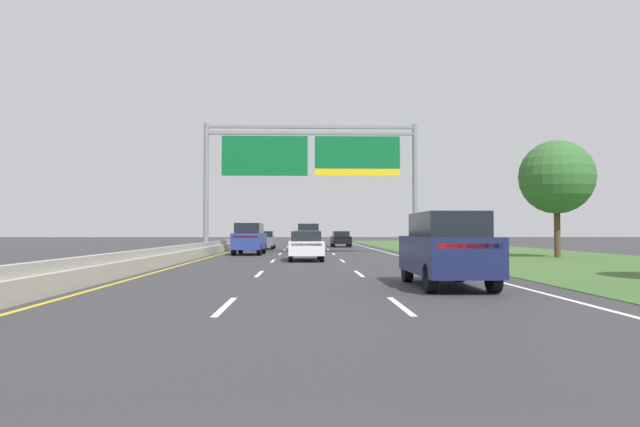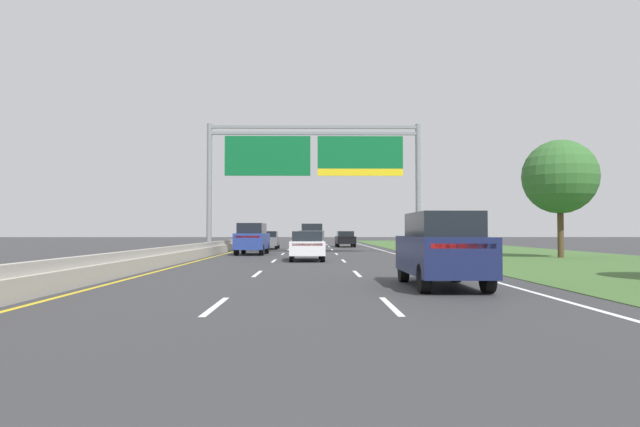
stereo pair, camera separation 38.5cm
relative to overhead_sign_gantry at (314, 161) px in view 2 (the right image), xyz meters
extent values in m
plane|color=#333335|center=(-0.30, -2.96, -6.49)|extent=(220.00, 220.00, 0.00)
cube|color=white|center=(-2.15, -27.46, -6.49)|extent=(0.14, 3.00, 0.01)
cube|color=white|center=(-2.15, -18.46, -6.49)|extent=(0.14, 3.00, 0.01)
cube|color=white|center=(-2.15, -9.46, -6.49)|extent=(0.14, 3.00, 0.01)
cube|color=white|center=(-2.15, -0.46, -6.49)|extent=(0.14, 3.00, 0.01)
cube|color=white|center=(-2.15, 8.54, -6.49)|extent=(0.14, 3.00, 0.01)
cube|color=white|center=(-2.15, 17.54, -6.49)|extent=(0.14, 3.00, 0.01)
cube|color=white|center=(-2.15, 26.54, -6.49)|extent=(0.14, 3.00, 0.01)
cube|color=white|center=(-2.15, 35.54, -6.49)|extent=(0.14, 3.00, 0.01)
cube|color=white|center=(-2.15, 44.54, -6.49)|extent=(0.14, 3.00, 0.01)
cube|color=white|center=(1.55, -27.46, -6.49)|extent=(0.14, 3.00, 0.01)
cube|color=white|center=(1.55, -18.46, -6.49)|extent=(0.14, 3.00, 0.01)
cube|color=white|center=(1.55, -9.46, -6.49)|extent=(0.14, 3.00, 0.01)
cube|color=white|center=(1.55, -0.46, -6.49)|extent=(0.14, 3.00, 0.01)
cube|color=white|center=(1.55, 8.54, -6.49)|extent=(0.14, 3.00, 0.01)
cube|color=white|center=(1.55, 17.54, -6.49)|extent=(0.14, 3.00, 0.01)
cube|color=white|center=(1.55, 26.54, -6.49)|extent=(0.14, 3.00, 0.01)
cube|color=white|center=(1.55, 35.54, -6.49)|extent=(0.14, 3.00, 0.01)
cube|color=white|center=(1.55, 44.54, -6.49)|extent=(0.14, 3.00, 0.01)
cube|color=white|center=(5.60, -2.96, -6.49)|extent=(0.16, 106.00, 0.01)
cube|color=gold|center=(-6.20, -2.96, -6.49)|extent=(0.16, 106.00, 0.01)
cube|color=#3D602D|center=(13.65, -2.96, -6.48)|extent=(14.00, 110.00, 0.02)
cube|color=#A8A399|center=(-6.90, -2.96, -6.22)|extent=(0.60, 110.00, 0.55)
cube|color=#A8A399|center=(-6.90, -2.96, -5.79)|extent=(0.25, 110.00, 0.30)
cylinder|color=gray|center=(-7.35, 0.09, -1.92)|extent=(0.36, 0.36, 9.15)
cylinder|color=gray|center=(7.35, 0.09, -1.92)|extent=(0.36, 0.36, 9.15)
cube|color=gray|center=(0.00, 0.09, 2.43)|extent=(14.70, 0.24, 0.20)
cube|color=gray|center=(0.00, 0.09, 1.98)|extent=(14.70, 0.24, 0.20)
cube|color=#0C602D|center=(-3.25, -0.09, 0.36)|extent=(6.00, 0.12, 2.80)
cube|color=#0C602D|center=(3.25, -0.09, 0.61)|extent=(6.00, 0.12, 2.30)
cube|color=yellow|center=(3.25, -0.09, -0.79)|extent=(6.00, 0.12, 0.50)
cube|color=#B2B5BA|center=(-0.14, 7.35, -5.57)|extent=(2.10, 5.44, 1.00)
cube|color=black|center=(-0.13, 8.20, -4.68)|extent=(1.76, 1.93, 0.78)
cube|color=#B21414|center=(-0.20, 4.69, -5.27)|extent=(1.68, 0.11, 0.12)
cube|color=#B2B5BA|center=(-0.18, 5.62, -4.97)|extent=(2.04, 1.98, 0.20)
cylinder|color=black|center=(-0.96, 9.20, -6.07)|extent=(0.32, 0.85, 0.84)
cylinder|color=black|center=(0.74, 9.17, -6.07)|extent=(0.32, 0.85, 0.84)
cylinder|color=black|center=(-1.03, 5.53, -6.07)|extent=(0.32, 0.85, 0.84)
cylinder|color=black|center=(0.67, 5.50, -6.07)|extent=(0.32, 0.85, 0.84)
cube|color=#161E47|center=(3.56, -23.44, -5.59)|extent=(1.90, 4.70, 1.05)
cube|color=black|center=(3.56, -23.59, -4.72)|extent=(1.64, 3.00, 0.68)
cube|color=#B21414|center=(3.56, -25.75, -5.27)|extent=(1.60, 0.08, 0.12)
cylinder|color=black|center=(2.74, -21.85, -6.11)|extent=(0.26, 0.76, 0.76)
cylinder|color=black|center=(4.38, -21.85, -6.11)|extent=(0.26, 0.76, 0.76)
cylinder|color=black|center=(2.74, -25.04, -6.11)|extent=(0.26, 0.76, 0.76)
cylinder|color=black|center=(4.38, -25.04, -6.11)|extent=(0.26, 0.76, 0.76)
cube|color=navy|center=(-4.17, -1.30, -5.59)|extent=(2.02, 4.75, 1.05)
cube|color=black|center=(-4.18, -1.45, -4.72)|extent=(1.71, 3.04, 0.68)
cube|color=#B21414|center=(-4.23, -3.61, -5.27)|extent=(1.60, 0.12, 0.12)
cylinder|color=black|center=(-4.95, 0.32, -6.11)|extent=(0.28, 0.77, 0.76)
cylinder|color=black|center=(-3.31, 0.28, -6.11)|extent=(0.28, 0.77, 0.76)
cylinder|color=black|center=(-5.03, -2.88, -6.11)|extent=(0.28, 0.77, 0.76)
cylinder|color=black|center=(-3.39, -2.92, -6.11)|extent=(0.28, 0.77, 0.76)
cube|color=slate|center=(-4.00, 10.30, -5.80)|extent=(1.83, 4.40, 0.72)
cube|color=black|center=(-4.00, 10.25, -5.18)|extent=(1.57, 2.30, 0.52)
cube|color=#B21414|center=(-4.00, 8.14, -5.59)|extent=(1.53, 0.08, 0.12)
cylinder|color=black|center=(-4.81, 11.79, -6.16)|extent=(0.22, 0.66, 0.66)
cylinder|color=black|center=(-3.21, 11.80, -6.16)|extent=(0.22, 0.66, 0.66)
cylinder|color=black|center=(-4.80, 8.80, -6.16)|extent=(0.22, 0.66, 0.66)
cylinder|color=black|center=(-3.20, 8.81, -6.16)|extent=(0.22, 0.66, 0.66)
cube|color=silver|center=(-0.41, -9.09, -5.80)|extent=(1.91, 4.44, 0.72)
cube|color=black|center=(-0.41, -9.14, -5.18)|extent=(1.61, 2.33, 0.52)
cube|color=#B21414|center=(-0.36, -11.25, -5.59)|extent=(1.53, 0.11, 0.12)
cylinder|color=black|center=(-1.24, -7.61, -6.16)|extent=(0.23, 0.66, 0.66)
cylinder|color=black|center=(0.36, -7.58, -6.16)|extent=(0.23, 0.66, 0.66)
cylinder|color=black|center=(-1.18, -10.61, -6.16)|extent=(0.23, 0.66, 0.66)
cylinder|color=black|center=(0.42, -10.57, -6.16)|extent=(0.23, 0.66, 0.66)
cube|color=black|center=(3.17, 16.77, -5.80)|extent=(1.90, 4.43, 0.72)
cube|color=black|center=(3.17, 16.72, -5.18)|extent=(1.61, 2.33, 0.52)
cube|color=#B21414|center=(3.21, 14.61, -5.59)|extent=(1.53, 0.11, 0.12)
cylinder|color=black|center=(2.34, 18.25, -6.16)|extent=(0.23, 0.66, 0.66)
cylinder|color=black|center=(3.94, 18.28, -6.16)|extent=(0.23, 0.66, 0.66)
cylinder|color=black|center=(2.40, 15.26, -6.16)|extent=(0.23, 0.66, 0.66)
cylinder|color=black|center=(4.00, 15.29, -6.16)|extent=(0.23, 0.66, 0.66)
cylinder|color=#4C3823|center=(14.61, -6.25, -4.97)|extent=(0.36, 0.36, 3.06)
sphere|color=#33662D|center=(14.61, -6.25, -1.68)|extent=(4.39, 4.39, 4.39)
camera|label=1|loc=(-0.49, -39.40, -4.91)|focal=31.62mm
camera|label=2|loc=(-0.11, -39.40, -4.91)|focal=31.62mm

